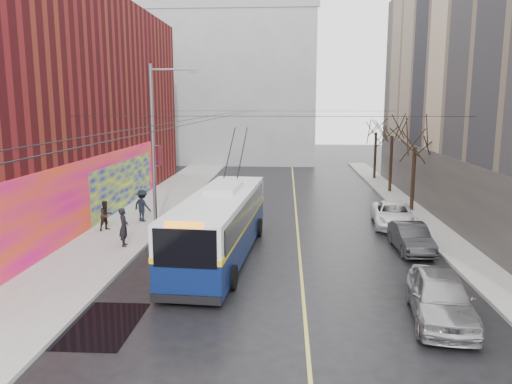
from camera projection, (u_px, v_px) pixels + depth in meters
ground at (261, 307)px, 17.26m from camera, size 140.00×140.00×0.00m
sidewalk_left at (136, 221)px, 29.52m from camera, size 4.00×60.00×0.15m
sidewalk_right at (428, 226)px, 28.51m from camera, size 2.00×60.00×0.15m
lane_line at (296, 217)px, 30.93m from camera, size 0.12×50.00×0.01m
building_left at (14, 103)px, 30.75m from camera, size 12.11×36.00×14.00m
building_far at (230, 86)px, 60.25m from camera, size 20.50×12.10×18.00m
streetlight_pole at (156, 144)px, 26.61m from camera, size 2.65×0.60×9.00m
catenary_wires at (232, 115)px, 30.83m from camera, size 18.00×60.00×0.22m
tree_near at (415, 135)px, 31.58m from camera, size 3.20×3.20×6.40m
tree_mid at (393, 126)px, 38.41m from camera, size 3.20×3.20×6.68m
tree_far at (376, 124)px, 45.31m from camera, size 3.20×3.20×6.57m
puddle at (96, 325)px, 15.89m from camera, size 2.60×3.57×0.01m
pigeons_flying at (221, 91)px, 26.15m from camera, size 2.18×3.33×2.21m
trolleybus at (220, 224)px, 22.59m from camera, size 3.44×12.06×5.65m
parked_car_a at (441, 297)px, 16.09m from camera, size 2.47×4.89×1.59m
parked_car_b at (411, 238)px, 23.69m from camera, size 1.51×4.07×1.33m
parked_car_c at (393, 215)px, 28.54m from camera, size 2.69×5.07×1.36m
following_car at (226, 198)px, 33.62m from camera, size 1.62×4.03×1.37m
pedestrian_a at (124, 227)px, 24.00m from camera, size 0.58×0.76×1.88m
pedestrian_b at (106, 215)px, 27.04m from camera, size 0.98×1.00×1.63m
pedestrian_c at (142, 205)px, 29.10m from camera, size 1.39×1.19×1.87m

